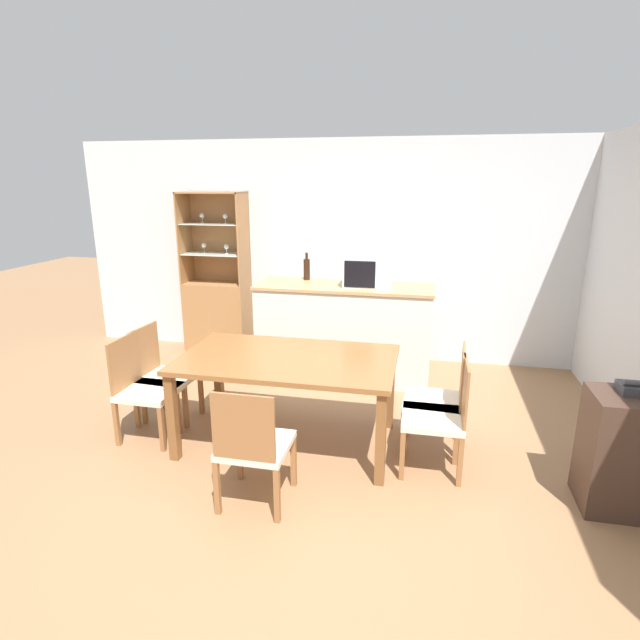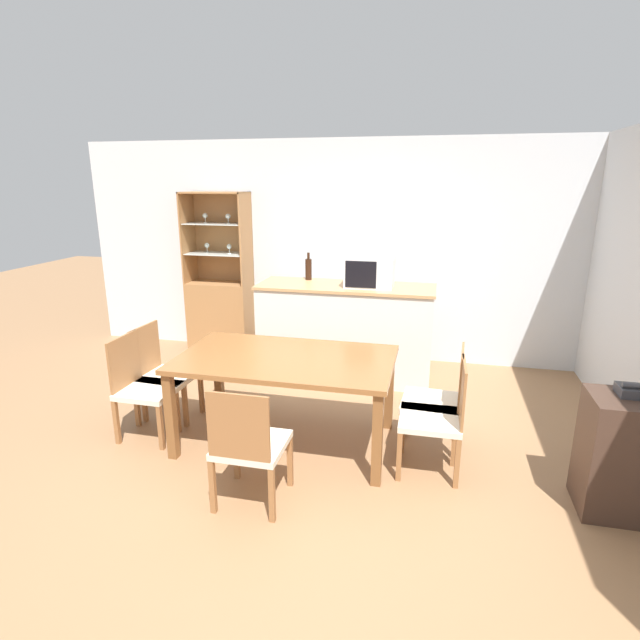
{
  "view_description": "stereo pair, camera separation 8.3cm",
  "coord_description": "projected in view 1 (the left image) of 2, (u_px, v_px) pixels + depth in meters",
  "views": [
    {
      "loc": [
        0.86,
        -3.21,
        2.09
      ],
      "look_at": [
        -0.06,
        1.13,
        0.84
      ],
      "focal_mm": 28.0,
      "sensor_mm": 36.0,
      "label": 1
    },
    {
      "loc": [
        0.94,
        -3.19,
        2.09
      ],
      "look_at": [
        -0.06,
        1.13,
        0.84
      ],
      "focal_mm": 28.0,
      "sensor_mm": 36.0,
      "label": 2
    }
  ],
  "objects": [
    {
      "name": "ground_plane",
      "position": [
        297.0,
        468.0,
        3.76
      ],
      "size": [
        18.0,
        18.0,
        0.0
      ],
      "primitive_type": "plane",
      "color": "#936B47"
    },
    {
      "name": "wall_back",
      "position": [
        352.0,
        251.0,
        5.89
      ],
      "size": [
        6.8,
        0.06,
        2.55
      ],
      "color": "silver",
      "rests_on": "ground_plane"
    },
    {
      "name": "kitchen_counter",
      "position": [
        344.0,
        331.0,
        5.4
      ],
      "size": [
        1.87,
        0.64,
        1.02
      ],
      "color": "silver",
      "rests_on": "ground_plane"
    },
    {
      "name": "display_cabinet",
      "position": [
        218.0,
        306.0,
        6.2
      ],
      "size": [
        0.77,
        0.4,
        1.96
      ],
      "color": "#A37042",
      "rests_on": "ground_plane"
    },
    {
      "name": "dining_table",
      "position": [
        287.0,
        367.0,
        3.96
      ],
      "size": [
        1.7,
        0.99,
        0.74
      ],
      "color": "brown",
      "rests_on": "ground_plane"
    },
    {
      "name": "dining_chair_side_left_far",
      "position": [
        163.0,
        375.0,
        4.4
      ],
      "size": [
        0.47,
        0.47,
        0.86
      ],
      "rotation": [
        0.0,
        0.0,
        -1.64
      ],
      "color": "beige",
      "rests_on": "ground_plane"
    },
    {
      "name": "dining_chair_side_left_near",
      "position": [
        144.0,
        389.0,
        4.12
      ],
      "size": [
        0.45,
        0.45,
        0.86
      ],
      "rotation": [
        0.0,
        0.0,
        -1.58
      ],
      "color": "beige",
      "rests_on": "ground_plane"
    },
    {
      "name": "dining_chair_side_right_far",
      "position": [
        439.0,
        399.0,
        3.92
      ],
      "size": [
        0.47,
        0.47,
        0.86
      ],
      "rotation": [
        0.0,
        0.0,
        1.51
      ],
      "color": "beige",
      "rests_on": "ground_plane"
    },
    {
      "name": "dining_chair_side_right_near",
      "position": [
        439.0,
        416.0,
        3.64
      ],
      "size": [
        0.44,
        0.44,
        0.86
      ],
      "rotation": [
        0.0,
        0.0,
        1.58
      ],
      "color": "beige",
      "rests_on": "ground_plane"
    },
    {
      "name": "dining_chair_head_near",
      "position": [
        253.0,
        446.0,
        3.23
      ],
      "size": [
        0.44,
        0.44,
        0.86
      ],
      "rotation": [
        0.0,
        0.0,
        0.0
      ],
      "color": "beige",
      "rests_on": "ground_plane"
    },
    {
      "name": "microwave",
      "position": [
        369.0,
        271.0,
        5.17
      ],
      "size": [
        0.49,
        0.38,
        0.31
      ],
      "color": "silver",
      "rests_on": "kitchen_counter"
    },
    {
      "name": "wine_bottle",
      "position": [
        307.0,
        269.0,
        5.51
      ],
      "size": [
        0.07,
        0.07,
        0.3
      ],
      "color": "black",
      "rests_on": "kitchen_counter"
    },
    {
      "name": "side_cabinet",
      "position": [
        635.0,
        454.0,
        3.2
      ],
      "size": [
        0.61,
        0.41,
        0.79
      ],
      "color": "#422D23",
      "rests_on": "ground_plane"
    },
    {
      "name": "telephone",
      "position": [
        637.0,
        389.0,
        3.13
      ],
      "size": [
        0.21,
        0.16,
        0.09
      ],
      "color": "#38383D",
      "rests_on": "side_cabinet"
    }
  ]
}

